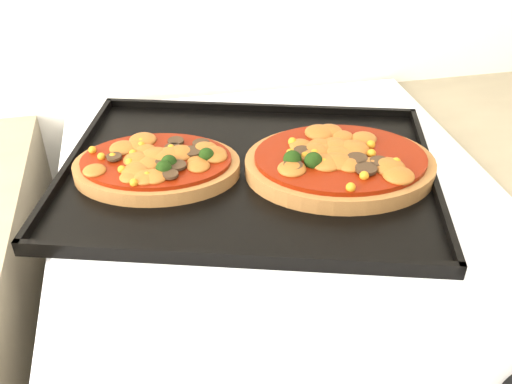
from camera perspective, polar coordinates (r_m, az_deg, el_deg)
name	(u,v)px	position (r m, az deg, el deg)	size (l,w,h in m)	color
baking_tray	(248,170)	(0.78, -0.76, 2.18)	(0.50, 0.37, 0.02)	black
pizza_left	(157,164)	(0.78, -9.91, 2.78)	(0.23, 0.15, 0.03)	#9E6A36
pizza_right	(340,162)	(0.78, 8.40, 3.00)	(0.26, 0.19, 0.04)	#9E6A36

